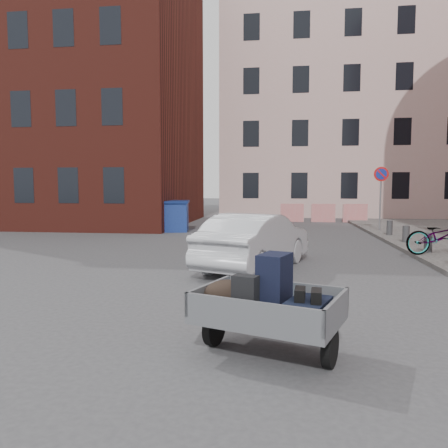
# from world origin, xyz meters

# --- Properties ---
(ground) EXTENTS (120.00, 120.00, 0.00)m
(ground) POSITION_xyz_m (0.00, 0.00, 0.00)
(ground) COLOR #38383A
(ground) RESTS_ON ground
(building_brick) EXTENTS (12.00, 10.00, 14.00)m
(building_brick) POSITION_xyz_m (-9.00, 13.00, 7.00)
(building_brick) COLOR #591E16
(building_brick) RESTS_ON ground
(building_pink) EXTENTS (16.00, 8.00, 14.00)m
(building_pink) POSITION_xyz_m (6.00, 22.00, 7.00)
(building_pink) COLOR beige
(building_pink) RESTS_ON ground
(no_parking_sign) EXTENTS (0.60, 0.09, 2.65)m
(no_parking_sign) POSITION_xyz_m (6.00, 9.48, 2.01)
(no_parking_sign) COLOR gray
(no_parking_sign) RESTS_ON sidewalk
(bollards) EXTENTS (0.22, 9.02, 0.55)m
(bollards) POSITION_xyz_m (6.00, 3.40, 0.40)
(bollards) COLOR #3A3A3D
(bollards) RESTS_ON sidewalk
(barriers) EXTENTS (4.70, 0.18, 1.00)m
(barriers) POSITION_xyz_m (4.20, 15.00, 0.50)
(barriers) COLOR red
(barriers) RESTS_ON ground
(trailer) EXTENTS (1.88, 1.98, 1.20)m
(trailer) POSITION_xyz_m (1.74, -4.42, 0.61)
(trailer) COLOR black
(trailer) RESTS_ON ground
(dumpster) EXTENTS (3.41, 2.14, 1.34)m
(dumpster) POSITION_xyz_m (-3.71, 9.17, 0.67)
(dumpster) COLOR navy
(dumpster) RESTS_ON ground
(silver_car) EXTENTS (2.70, 4.27, 1.33)m
(silver_car) POSITION_xyz_m (1.29, 1.00, 0.66)
(silver_car) COLOR #B5B7BD
(silver_car) RESTS_ON ground
(bicycle) EXTENTS (2.03, 0.99, 1.02)m
(bicycle) POSITION_xyz_m (6.20, 2.98, 0.63)
(bicycle) COLOR black
(bicycle) RESTS_ON sidewalk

